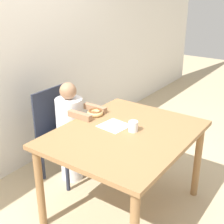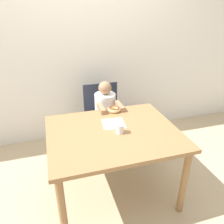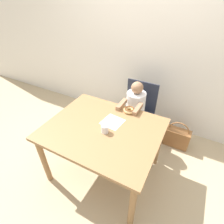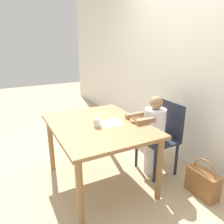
{
  "view_description": "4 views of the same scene",
  "coord_description": "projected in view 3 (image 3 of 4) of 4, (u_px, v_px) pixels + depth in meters",
  "views": [
    {
      "loc": [
        -1.79,
        -1.14,
        1.75
      ],
      "look_at": [
        0.03,
        0.14,
        0.83
      ],
      "focal_mm": 50.0,
      "sensor_mm": 36.0,
      "label": 1
    },
    {
      "loc": [
        -0.49,
        -1.61,
        1.73
      ],
      "look_at": [
        0.03,
        0.14,
        0.83
      ],
      "focal_mm": 35.0,
      "sensor_mm": 36.0,
      "label": 2
    },
    {
      "loc": [
        0.71,
        -1.14,
        1.9
      ],
      "look_at": [
        0.03,
        0.14,
        0.83
      ],
      "focal_mm": 28.0,
      "sensor_mm": 36.0,
      "label": 3
    },
    {
      "loc": [
        1.95,
        -0.86,
        1.56
      ],
      "look_at": [
        0.03,
        0.14,
        0.83
      ],
      "focal_mm": 35.0,
      "sensor_mm": 36.0,
      "label": 4
    }
  ],
  "objects": [
    {
      "name": "dining_table",
      "position": [
        103.0,
        134.0,
        1.84
      ],
      "size": [
        1.16,
        0.94,
        0.71
      ],
      "color": "olive",
      "rests_on": "ground_plane"
    },
    {
      "name": "handbag",
      "position": [
        177.0,
        137.0,
        2.47
      ],
      "size": [
        0.34,
        0.15,
        0.41
      ],
      "color": "brown",
      "rests_on": "ground_plane"
    },
    {
      "name": "child_figure",
      "position": [
        134.0,
        115.0,
        2.35
      ],
      "size": [
        0.26,
        0.45,
        0.96
      ],
      "color": "white",
      "rests_on": "ground_plane"
    },
    {
      "name": "donut",
      "position": [
        129.0,
        110.0,
        2.0
      ],
      "size": [
        0.14,
        0.14,
        0.05
      ],
      "color": "#DBB270",
      "rests_on": "dining_table"
    },
    {
      "name": "napkin",
      "position": [
        112.0,
        122.0,
        1.86
      ],
      "size": [
        0.23,
        0.23,
        0.0
      ],
      "color": "white",
      "rests_on": "dining_table"
    },
    {
      "name": "cup",
      "position": [
        105.0,
        129.0,
        1.71
      ],
      "size": [
        0.07,
        0.07,
        0.08
      ],
      "color": "white",
      "rests_on": "dining_table"
    },
    {
      "name": "wall_back",
      "position": [
        148.0,
        44.0,
        2.34
      ],
      "size": [
        8.0,
        0.05,
        2.5
      ],
      "color": "silver",
      "rests_on": "ground_plane"
    },
    {
      "name": "chair",
      "position": [
        137.0,
        112.0,
        2.45
      ],
      "size": [
        0.43,
        0.38,
        0.86
      ],
      "color": "#232838",
      "rests_on": "ground_plane"
    },
    {
      "name": "ground_plane",
      "position": [
        105.0,
        170.0,
        2.21
      ],
      "size": [
        12.0,
        12.0,
        0.0
      ],
      "primitive_type": "plane",
      "color": "tan"
    }
  ]
}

